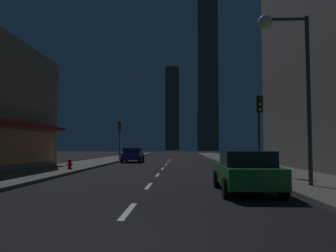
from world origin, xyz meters
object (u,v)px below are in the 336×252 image
at_px(traffic_light_near_right, 259,117).
at_px(street_lamp_right, 286,57).
at_px(car_parked_near, 246,171).
at_px(fire_hydrant_far_left, 70,164).
at_px(car_parked_far, 133,155).
at_px(traffic_light_far_left, 119,132).

bearing_deg(traffic_light_near_right, street_lamp_right, -91.38).
bearing_deg(car_parked_near, street_lamp_right, 28.26).
xyz_separation_m(fire_hydrant_far_left, traffic_light_near_right, (11.40, -3.56, 2.74)).
distance_m(car_parked_far, traffic_light_far_left, 4.10).
distance_m(fire_hydrant_far_left, traffic_light_far_left, 15.31).
relative_size(car_parked_far, fire_hydrant_far_left, 6.48).
relative_size(car_parked_near, traffic_light_near_right, 1.01).
height_order(traffic_light_far_left, street_lamp_right, street_lamp_right).
relative_size(traffic_light_near_right, traffic_light_far_left, 1.00).
relative_size(car_parked_far, street_lamp_right, 0.64).
height_order(car_parked_near, street_lamp_right, street_lamp_right).
xyz_separation_m(traffic_light_near_right, traffic_light_far_left, (-11.00, 18.61, 0.00)).
relative_size(car_parked_near, traffic_light_far_left, 1.01).
distance_m(car_parked_far, fire_hydrant_far_left, 12.59).
bearing_deg(fire_hydrant_far_left, street_lamp_right, -37.16).
xyz_separation_m(car_parked_far, traffic_light_near_right, (9.10, -15.93, 2.45)).
bearing_deg(car_parked_near, fire_hydrant_far_left, 134.98).
bearing_deg(car_parked_near, traffic_light_near_right, 72.29).
height_order(car_parked_near, traffic_light_near_right, traffic_light_near_right).
distance_m(fire_hydrant_far_left, street_lamp_right, 14.89).
bearing_deg(traffic_light_near_right, car_parked_near, -107.71).
bearing_deg(fire_hydrant_far_left, car_parked_far, 79.47).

